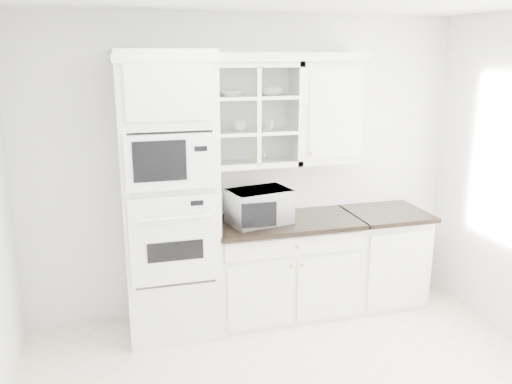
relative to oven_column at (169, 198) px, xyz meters
name	(u,v)px	position (x,y,z in m)	size (l,w,h in m)	color
room_shell	(295,144)	(0.75, -0.99, 0.58)	(4.00, 3.50, 2.70)	white
oven_column	(169,198)	(0.00, 0.00, 0.00)	(0.76, 0.68, 2.40)	white
base_cabinet_run	(284,267)	(1.03, 0.03, -0.74)	(1.32, 0.67, 0.92)	white
extra_base_cabinet	(382,256)	(2.03, 0.03, -0.74)	(0.72, 0.67, 0.92)	white
upper_cabinet_glass	(254,114)	(0.78, 0.17, 0.65)	(0.80, 0.33, 0.90)	white
upper_cabinet_solid	(326,112)	(1.46, 0.17, 0.65)	(0.55, 0.33, 0.90)	white
crown_molding	(242,57)	(0.68, 0.14, 1.14)	(2.14, 0.38, 0.07)	white
countertop_microwave	(259,206)	(0.78, 0.01, -0.13)	(0.52, 0.43, 0.30)	white
bowl_a	(230,93)	(0.57, 0.17, 0.84)	(0.21, 0.21, 0.05)	white
bowl_b	(272,91)	(0.94, 0.17, 0.84)	(0.20, 0.20, 0.06)	white
cup_a	(240,125)	(0.65, 0.16, 0.56)	(0.12, 0.12, 0.10)	white
cup_b	(269,125)	(0.91, 0.16, 0.55)	(0.09, 0.09, 0.09)	white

